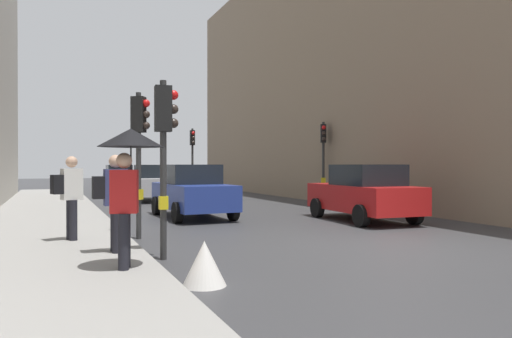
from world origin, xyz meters
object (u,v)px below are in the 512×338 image
at_px(traffic_light_far_median, 193,149).
at_px(car_red_sedan, 364,193).
at_px(traffic_light_near_left, 165,136).
at_px(pedestrian_with_black_backpack, 70,193).
at_px(car_silver_hatchback, 153,183).
at_px(traffic_light_near_right, 140,138).
at_px(car_blue_van, 192,191).
at_px(traffic_light_mid_street, 323,147).
at_px(car_dark_suv, 119,178).
at_px(pedestrian_with_umbrella, 129,159).
at_px(pedestrian_with_grey_backpack, 113,197).
at_px(warning_sign_triangle, 204,263).

relative_size(traffic_light_far_median, car_red_sedan, 0.89).
height_order(traffic_light_near_left, pedestrian_with_black_backpack, traffic_light_near_left).
distance_m(car_silver_hatchback, car_red_sedan, 12.03).
height_order(traffic_light_near_right, car_blue_van, traffic_light_near_right).
relative_size(traffic_light_mid_street, car_blue_van, 0.87).
bearing_deg(pedestrian_with_black_backpack, traffic_light_far_median, 65.87).
height_order(traffic_light_near_right, car_silver_hatchback, traffic_light_near_right).
height_order(traffic_light_mid_street, traffic_light_near_left, traffic_light_mid_street).
xyz_separation_m(traffic_light_near_right, car_blue_van, (2.41, 4.10, -1.51)).
height_order(car_dark_suv, car_blue_van, same).
bearing_deg(pedestrian_with_umbrella, traffic_light_near_left, 57.33).
relative_size(traffic_light_mid_street, pedestrian_with_grey_backpack, 2.09).
height_order(traffic_light_mid_street, car_silver_hatchback, traffic_light_mid_street).
relative_size(car_blue_van, car_red_sedan, 0.99).
relative_size(traffic_light_far_median, car_dark_suv, 0.91).
height_order(traffic_light_far_median, car_red_sedan, traffic_light_far_median).
bearing_deg(warning_sign_triangle, car_blue_van, 75.58).
xyz_separation_m(traffic_light_mid_street, traffic_light_near_left, (-9.48, -10.18, -0.28)).
bearing_deg(pedestrian_with_black_backpack, pedestrian_with_umbrella, -77.62).
xyz_separation_m(car_silver_hatchback, pedestrian_with_black_backpack, (-4.22, -12.82, 0.29)).
bearing_deg(car_red_sedan, pedestrian_with_black_backpack, -169.29).
distance_m(traffic_light_far_median, pedestrian_with_black_backpack, 17.25).
relative_size(traffic_light_near_left, pedestrian_with_umbrella, 1.54).
height_order(traffic_light_near_left, car_blue_van, traffic_light_near_left).
relative_size(traffic_light_near_right, car_red_sedan, 0.80).
bearing_deg(warning_sign_triangle, pedestrian_with_black_backpack, 111.67).
xyz_separation_m(traffic_light_near_right, pedestrian_with_umbrella, (-0.83, -4.00, -0.54)).
height_order(car_red_sedan, warning_sign_triangle, car_red_sedan).
distance_m(traffic_light_near_left, pedestrian_with_black_backpack, 2.82).
bearing_deg(traffic_light_far_median, traffic_light_mid_street, -61.97).
xyz_separation_m(car_silver_hatchback, car_blue_van, (-0.24, -8.08, 0.00)).
distance_m(traffic_light_far_median, car_blue_van, 11.50).
height_order(car_silver_hatchback, car_blue_van, same).
xyz_separation_m(car_red_sedan, warning_sign_triangle, (-6.94, -5.84, -0.55)).
bearing_deg(pedestrian_with_grey_backpack, pedestrian_with_umbrella, -87.73).
bearing_deg(pedestrian_with_black_backpack, warning_sign_triangle, -68.33).
bearing_deg(pedestrian_with_black_backpack, traffic_light_near_right, 22.40).
bearing_deg(traffic_light_far_median, pedestrian_with_umbrella, -108.27).
distance_m(car_silver_hatchback, pedestrian_with_umbrella, 16.58).
bearing_deg(traffic_light_far_median, warning_sign_triangle, -105.05).
bearing_deg(warning_sign_triangle, car_red_sedan, 40.08).
height_order(pedestrian_with_black_backpack, pedestrian_with_grey_backpack, same).
bearing_deg(car_dark_suv, car_red_sedan, -78.24).
relative_size(traffic_light_far_median, traffic_light_mid_street, 1.03).
bearing_deg(warning_sign_triangle, pedestrian_with_grey_backpack, 112.75).
relative_size(pedestrian_with_grey_backpack, warning_sign_triangle, 2.72).
bearing_deg(traffic_light_near_right, warning_sign_triangle, -88.71).
xyz_separation_m(traffic_light_near_right, pedestrian_with_grey_backpack, (-0.89, -2.48, -1.22)).
bearing_deg(car_red_sedan, car_dark_suv, 101.76).
xyz_separation_m(traffic_light_near_left, car_dark_suv, (2.44, 25.81, -1.40)).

